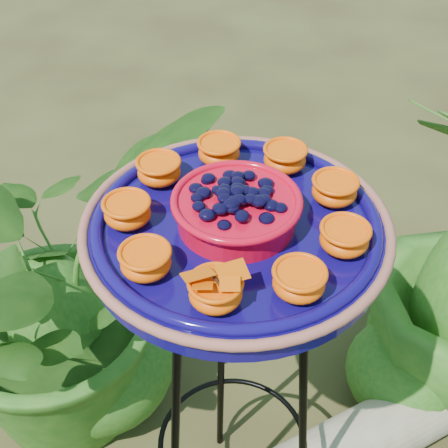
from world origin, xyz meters
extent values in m
torus|color=black|center=(-0.09, 0.07, 0.94)|extent=(0.29, 0.29, 0.02)
torus|color=black|center=(-0.09, 0.07, 0.33)|extent=(0.37, 0.37, 0.01)
cylinder|color=black|center=(-0.10, 0.22, 0.47)|extent=(0.02, 0.09, 0.94)
cylinder|color=black|center=(0.05, 0.00, 0.47)|extent=(0.09, 0.06, 0.94)
cylinder|color=#0E0651|center=(-0.09, 0.07, 0.98)|extent=(0.52, 0.52, 0.04)
torus|color=brown|center=(-0.09, 0.07, 1.00)|extent=(0.51, 0.51, 0.02)
torus|color=#0E0651|center=(-0.09, 0.07, 1.00)|extent=(0.46, 0.46, 0.02)
cylinder|color=red|center=(-0.09, 0.07, 1.02)|extent=(0.20, 0.20, 0.05)
torus|color=red|center=(-0.09, 0.07, 1.04)|extent=(0.21, 0.21, 0.01)
ellipsoid|color=black|center=(-0.09, 0.07, 1.05)|extent=(0.17, 0.17, 0.03)
ellipsoid|color=#FF5302|center=(0.08, 0.11, 1.02)|extent=(0.07, 0.07, 0.04)
cylinder|color=orange|center=(0.08, 0.11, 1.03)|extent=(0.07, 0.07, 0.01)
ellipsoid|color=#FF5302|center=(0.01, 0.21, 1.02)|extent=(0.07, 0.07, 0.04)
cylinder|color=orange|center=(0.01, 0.21, 1.03)|extent=(0.07, 0.07, 0.01)
ellipsoid|color=#FF5302|center=(-0.10, 0.24, 1.02)|extent=(0.07, 0.07, 0.04)
cylinder|color=orange|center=(-0.10, 0.24, 1.03)|extent=(0.07, 0.07, 0.01)
ellipsoid|color=#FF5302|center=(-0.21, 0.19, 1.02)|extent=(0.07, 0.07, 0.04)
cylinder|color=orange|center=(-0.21, 0.19, 1.03)|extent=(0.07, 0.07, 0.01)
ellipsoid|color=#FF5302|center=(-0.26, 0.08, 1.02)|extent=(0.07, 0.07, 0.04)
cylinder|color=orange|center=(-0.26, 0.08, 1.03)|extent=(0.07, 0.07, 0.01)
ellipsoid|color=#FF5302|center=(-0.23, -0.03, 1.02)|extent=(0.07, 0.07, 0.04)
cylinder|color=orange|center=(-0.23, -0.03, 1.03)|extent=(0.07, 0.07, 0.01)
ellipsoid|color=#FF5302|center=(-0.14, -0.10, 1.02)|extent=(0.07, 0.07, 0.04)
cylinder|color=orange|center=(-0.14, -0.10, 1.03)|extent=(0.07, 0.07, 0.01)
ellipsoid|color=#FF5302|center=(-0.02, -0.09, 1.02)|extent=(0.07, 0.07, 0.04)
cylinder|color=orange|center=(-0.02, -0.09, 1.03)|extent=(0.07, 0.07, 0.01)
ellipsoid|color=#FF5302|center=(0.07, -0.01, 1.02)|extent=(0.07, 0.07, 0.04)
cylinder|color=orange|center=(0.07, -0.01, 1.03)|extent=(0.07, 0.07, 0.01)
cylinder|color=black|center=(-0.14, -0.10, 1.05)|extent=(0.02, 0.03, 0.00)
cube|color=#E35404|center=(-0.16, -0.10, 1.05)|extent=(0.05, 0.04, 0.01)
cube|color=#E35404|center=(-0.11, -0.10, 1.05)|extent=(0.05, 0.04, 0.01)
cylinder|color=tan|center=(0.26, 0.16, 0.09)|extent=(0.57, 0.38, 0.18)
imported|color=#205215|center=(-0.53, 0.47, 0.47)|extent=(1.11, 1.13, 0.95)
camera|label=1|loc=(-0.18, -0.68, 1.65)|focal=50.00mm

